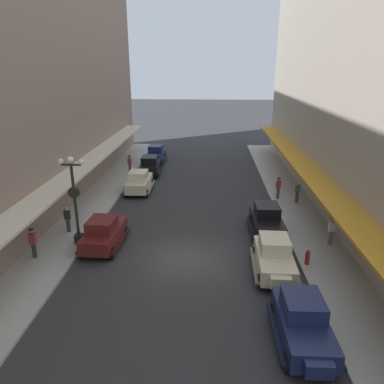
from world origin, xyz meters
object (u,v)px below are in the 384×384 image
at_px(fire_hydrant, 307,257).
at_px(parked_car_1, 267,219).
at_px(parked_car_4, 274,256).
at_px(parked_car_3, 150,165).
at_px(pedestrian_1, 297,192).
at_px(pedestrian_5, 278,188).
at_px(parked_car_5, 303,321).
at_px(parked_car_6, 139,181).
at_px(pedestrian_2, 68,219).
at_px(lamp_post_with_clock, 74,197).
at_px(parked_car_2, 104,232).
at_px(pedestrian_0, 33,243).
at_px(parked_car_0, 156,154).
at_px(pedestrian_3, 331,231).
at_px(pedestrian_4, 130,164).

bearing_deg(fire_hydrant, parked_car_1, 111.47).
relative_size(parked_car_4, fire_hydrant, 5.23).
xyz_separation_m(parked_car_1, parked_car_3, (-9.38, 12.77, 0.00)).
height_order(pedestrian_1, pedestrian_5, pedestrian_5).
distance_m(parked_car_5, pedestrian_5, 15.82).
xyz_separation_m(parked_car_6, pedestrian_1, (12.44, -2.34, 0.05)).
relative_size(pedestrian_1, pedestrian_2, 1.00).
relative_size(parked_car_1, lamp_post_with_clock, 0.83).
bearing_deg(fire_hydrant, parked_car_6, 133.73).
relative_size(parked_car_2, fire_hydrant, 5.26).
bearing_deg(parked_car_4, lamp_post_with_clock, 166.93).
xyz_separation_m(parked_car_4, pedestrian_5, (2.02, 10.76, 0.07)).
xyz_separation_m(parked_car_6, fire_hydrant, (11.01, -11.50, -0.38)).
bearing_deg(pedestrian_0, parked_car_2, 26.42).
relative_size(parked_car_0, parked_car_2, 1.00).
distance_m(parked_car_0, parked_car_1, 19.84).
bearing_deg(parked_car_6, pedestrian_1, -10.65).
xyz_separation_m(parked_car_6, pedestrian_5, (11.18, -1.41, 0.07)).
xyz_separation_m(parked_car_2, parked_car_5, (9.61, -7.28, 0.00)).
relative_size(lamp_post_with_clock, pedestrian_3, 3.09).
xyz_separation_m(parked_car_3, pedestrian_5, (11.10, -6.63, 0.07)).
xyz_separation_m(parked_car_1, lamp_post_with_clock, (-11.19, -2.09, 2.04)).
xyz_separation_m(parked_car_0, parked_car_6, (0.06, -9.86, 0.00)).
bearing_deg(parked_car_6, pedestrian_0, -107.02).
relative_size(parked_car_3, pedestrian_5, 2.58).
bearing_deg(parked_car_1, parked_car_3, 126.29).
xyz_separation_m(parked_car_4, pedestrian_1, (3.28, 9.83, 0.05)).
height_order(parked_car_4, parked_car_6, same).
height_order(parked_car_5, parked_car_6, same).
distance_m(parked_car_3, parked_car_5, 24.23).
xyz_separation_m(lamp_post_with_clock, pedestrian_1, (14.18, 7.29, -2.00)).
xyz_separation_m(parked_car_0, parked_car_2, (-0.11, -19.71, 0.00)).
distance_m(parked_car_4, pedestrian_0, 12.71).
bearing_deg(pedestrian_1, parked_car_3, 148.56).
xyz_separation_m(parked_car_5, fire_hydrant, (1.57, 5.62, -0.38)).
bearing_deg(fire_hydrant, pedestrian_5, 89.03).
xyz_separation_m(fire_hydrant, pedestrian_2, (-13.90, 3.27, 0.43)).
distance_m(parked_car_0, pedestrian_0, 21.66).
bearing_deg(pedestrian_2, parked_car_4, -18.07).
height_order(parked_car_6, pedestrian_0, parked_car_6).
bearing_deg(parked_car_6, lamp_post_with_clock, -100.27).
height_order(parked_car_0, pedestrian_1, parked_car_0).
bearing_deg(pedestrian_4, pedestrian_2, -94.15).
bearing_deg(lamp_post_with_clock, parked_car_0, 85.07).
height_order(parked_car_3, pedestrian_2, parked_car_3).
height_order(parked_car_1, pedestrian_1, parked_car_1).
relative_size(parked_car_0, parked_car_4, 1.00).
xyz_separation_m(parked_car_3, lamp_post_with_clock, (-1.82, -14.85, 2.04)).
xyz_separation_m(parked_car_0, parked_car_3, (0.13, -4.64, 0.00)).
bearing_deg(pedestrian_4, pedestrian_3, -44.38).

